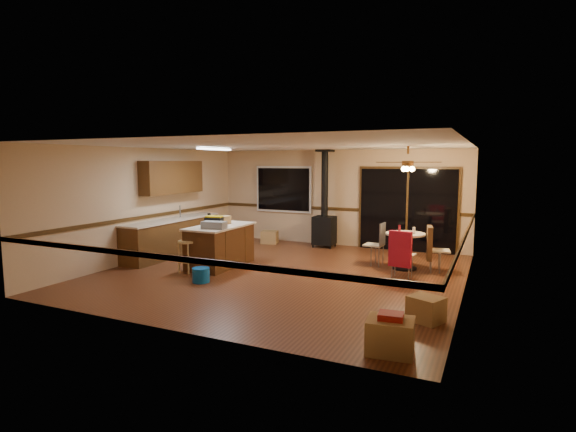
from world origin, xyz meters
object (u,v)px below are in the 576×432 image
Objects in this scene: kitchen_island at (220,246)px; box_corner_a at (390,336)px; chair_near at (401,249)px; box_corner_b at (426,309)px; bar_stool at (187,257)px; wood_stove at (324,220)px; toolbox_grey at (214,225)px; blue_bucket at (201,275)px; dining_table at (405,245)px; box_under_window at (270,237)px; toolbox_black at (214,222)px; chair_left at (379,239)px; chair_right at (431,243)px.

kitchen_island is 3.07× the size of box_corner_a.
box_corner_b is (0.79, -2.21, -0.42)m from chair_near.
wood_stove is at bearing 67.26° from bar_stool.
box_corner_a is 1.31m from box_corner_b.
toolbox_grey is 0.89× the size of box_corner_a.
blue_bucket is at bearing -151.74° from chair_near.
kitchen_island is 2.54× the size of bar_stool.
toolbox_grey is at bearing -152.63° from dining_table.
wood_stove is at bearing 5.23° from box_under_window.
toolbox_black is 3.90m from chair_near.
chair_left is (3.14, 1.50, 0.14)m from kitchen_island.
chair_near is 1.00× the size of chair_right.
dining_table reaches higher than blue_bucket.
chair_left is at bearing 175.99° from chair_right.
kitchen_island is 3.48m from chair_left.
chair_near is (3.39, 1.82, 0.46)m from blue_bucket.
box_under_window is at bearing -174.77° from wood_stove.
toolbox_grey is 1.09× the size of box_corner_b.
wood_stove is at bearing 124.86° from box_corner_b.
wood_stove is 3.60× the size of chair_right.
bar_stool is 1.28× the size of chair_left.
wood_stove reaches higher than toolbox_black.
dining_table is at bearing 39.16° from blue_bucket.
wood_stove is (1.30, 3.05, 0.28)m from kitchen_island.
bar_stool is 2.00× the size of blue_bucket.
kitchen_island is at bearing -161.50° from chair_right.
blue_bucket is (-0.89, -4.35, -0.59)m from wood_stove.
blue_bucket is (0.26, -0.85, -0.84)m from toolbox_grey.
bar_stool is 3.68m from box_under_window.
bar_stool reaches higher than blue_bucket.
wood_stove is 5.67× the size of box_under_window.
box_corner_b is at bearing -70.25° from chair_near.
box_corner_a is at bearing -51.74° from box_under_window.
box_corner_a is at bearing -34.33° from kitchen_island.
kitchen_island is 0.67× the size of wood_stove.
toolbox_black is 4.10m from dining_table.
chair_left is 3.53m from box_corner_b.
dining_table is 1.59× the size of chair_left.
toolbox_grey reaches higher than chair_right.
kitchen_island is 2.40× the size of chair_near.
blue_bucket is (0.72, -0.52, -0.19)m from bar_stool.
bar_stool reaches higher than box_under_window.
kitchen_island reaches higher than box_corner_a.
dining_table is 1.83× the size of box_corner_b.
chair_left is 0.74× the size of chair_right.
kitchen_island is 2.93m from box_under_window.
toolbox_black is at bearing 124.13° from toolbox_grey.
blue_bucket is at bearing 156.92° from box_corner_a.
toolbox_black is 0.92m from bar_stool.
dining_table is (3.73, 1.41, 0.07)m from kitchen_island.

